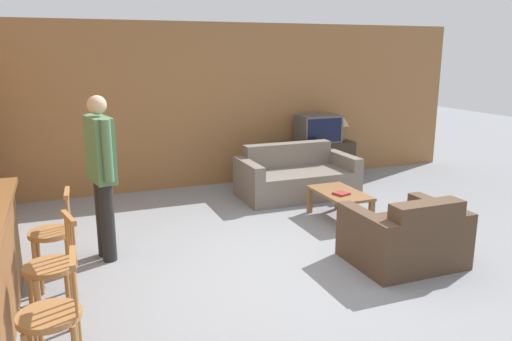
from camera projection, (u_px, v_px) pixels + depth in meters
The scene contains 13 objects.
ground_plane at pixel (298, 268), 5.09m from camera, with size 24.00×24.00×0.00m, color gray.
wall_back at pixel (202, 106), 7.97m from camera, with size 9.40×0.08×2.60m.
bar_chair_near at pixel (53, 328), 2.98m from camera, with size 0.39×0.39×0.99m.
bar_chair_mid at pixel (53, 277), 3.66m from camera, with size 0.45×0.45×0.99m.
bar_chair_far at pixel (53, 242), 4.33m from camera, with size 0.40×0.40×0.99m.
couch_far at pixel (296, 178), 7.60m from camera, with size 1.74×0.93×0.76m.
armchair_near at pixel (405, 238), 5.15m from camera, with size 1.08×0.88×0.74m.
coffee_table at pixel (340, 196), 6.48m from camera, with size 0.52×0.89×0.38m.
tv_unit at pixel (317, 160), 8.57m from camera, with size 1.21×0.52×0.65m.
tv at pixel (318, 128), 8.44m from camera, with size 0.69×0.47×0.46m.
book_on_table at pixel (341, 194), 6.33m from camera, with size 0.21×0.21×0.03m.
table_lamp at pixel (341, 121), 8.58m from camera, with size 0.27×0.27×0.46m.
person_by_window at pixel (102, 169), 5.12m from camera, with size 0.28×0.61×1.73m.
Camera 1 is at (-2.13, -4.22, 2.16)m, focal length 35.00 mm.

